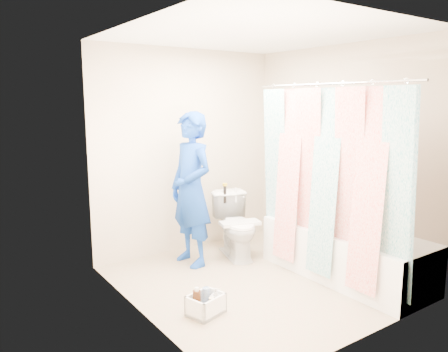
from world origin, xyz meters
TOP-DOWN VIEW (x-y plane):
  - floor at (0.00, 0.00)m, footprint 2.60×2.60m
  - ceiling at (0.00, 0.00)m, footprint 2.40×2.60m
  - wall_back at (0.00, 1.30)m, footprint 2.40×0.02m
  - wall_front at (0.00, -1.30)m, footprint 2.40×0.02m
  - wall_left at (-1.20, 0.00)m, footprint 0.02×2.60m
  - wall_right at (1.20, 0.00)m, footprint 0.02×2.60m
  - bathtub at (0.85, -0.43)m, footprint 0.70×1.75m
  - curtain_rod at (0.52, -0.43)m, footprint 0.02×1.90m
  - shower_curtain at (0.52, -0.43)m, footprint 0.06×1.75m
  - toilet at (0.30, 0.70)m, footprint 0.60×0.81m
  - tank_lid at (0.27, 0.59)m, footprint 0.49×0.32m
  - tank_internals at (0.32, 0.90)m, footprint 0.17×0.08m
  - plumber at (-0.24, 0.81)m, footprint 0.45×0.64m
  - cleaning_caddy at (-0.75, -0.29)m, footprint 0.34×0.30m

SIDE VIEW (x-z plane):
  - floor at x=0.00m, z-range 0.00..0.00m
  - cleaning_caddy at x=-0.75m, z-range -0.03..0.19m
  - bathtub at x=0.85m, z-range 0.02..0.52m
  - toilet at x=0.30m, z-range 0.00..0.73m
  - tank_lid at x=0.27m, z-range 0.41..0.45m
  - tank_internals at x=0.32m, z-range 0.60..0.84m
  - plumber at x=-0.24m, z-range 0.00..1.69m
  - shower_curtain at x=0.52m, z-range 0.12..1.92m
  - wall_back at x=0.00m, z-range 0.00..2.40m
  - wall_front at x=0.00m, z-range 0.00..2.40m
  - wall_left at x=-1.20m, z-range 0.00..2.40m
  - wall_right at x=1.20m, z-range 0.00..2.40m
  - curtain_rod at x=0.52m, z-range 1.94..1.96m
  - ceiling at x=0.00m, z-range 2.39..2.41m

